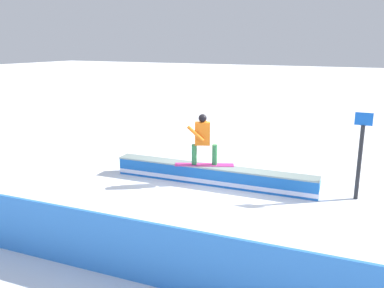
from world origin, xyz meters
name	(u,v)px	position (x,y,z in m)	size (l,w,h in m)	color
ground_plane	(212,184)	(0.00, 0.00, 0.00)	(120.00, 120.00, 0.00)	white
grind_box	(212,176)	(0.00, 0.00, 0.23)	(5.60, 0.84, 0.51)	blue
snowboarder	(203,138)	(0.27, 0.03, 1.25)	(1.57, 0.92, 1.40)	#C22C83
safety_fence	(96,242)	(0.00, 4.82, 0.54)	(13.42, 0.06, 1.07)	#337EE2
trail_marker	(360,154)	(-3.59, -0.57, 1.14)	(0.40, 0.10, 2.14)	#262628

